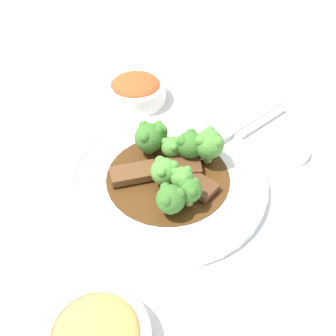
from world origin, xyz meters
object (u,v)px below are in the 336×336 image
object	(u,v)px
broccoli_floret_1	(209,144)
serving_spoon	(215,143)
broccoli_floret_6	(171,147)
broccoli_floret_2	(165,171)
side_bowl_kimchi	(136,90)
main_plate	(168,179)
sauce_dish	(288,149)
broccoli_floret_5	(171,199)
beef_strip_0	(178,168)
broccoli_floret_4	(190,144)
broccoli_floret_3	(190,190)
beef_strip_2	(134,173)
broccoli_floret_7	(158,132)
broccoli_floret_8	(149,137)
broccoli_floret_0	(182,178)
beef_strip_1	(198,185)

from	to	relation	value
broccoli_floret_1	serving_spoon	world-z (taller)	broccoli_floret_1
broccoli_floret_6	broccoli_floret_2	bearing A→B (deg)	97.39
side_bowl_kimchi	main_plate	bearing A→B (deg)	122.56
sauce_dish	broccoli_floret_5	bearing A→B (deg)	52.78
beef_strip_0	broccoli_floret_5	size ratio (longest dim) A/B	1.71
broccoli_floret_2	broccoli_floret_4	distance (m)	0.07
broccoli_floret_3	broccoli_floret_4	xyz separation A→B (m)	(0.02, -0.09, 0.00)
broccoli_floret_1	broccoli_floret_3	world-z (taller)	broccoli_floret_1
beef_strip_2	broccoli_floret_6	world-z (taller)	broccoli_floret_6
broccoli_floret_7	sauce_dish	bearing A→B (deg)	-163.06
beef_strip_2	broccoli_floret_3	size ratio (longest dim) A/B	1.71
beef_strip_2	broccoli_floret_1	world-z (taller)	broccoli_floret_1
broccoli_floret_3	broccoli_floret_4	world-z (taller)	broccoli_floret_4
broccoli_floret_4	broccoli_floret_7	world-z (taller)	broccoli_floret_4
broccoli_floret_8	broccoli_floret_4	bearing A→B (deg)	-178.58
broccoli_floret_4	broccoli_floret_7	xyz separation A→B (m)	(0.06, -0.02, -0.01)
serving_spoon	side_bowl_kimchi	distance (m)	0.21
broccoli_floret_8	broccoli_floret_7	bearing A→B (deg)	-108.14
broccoli_floret_2	side_bowl_kimchi	xyz separation A→B (m)	(0.12, -0.21, -0.02)
beef_strip_0	broccoli_floret_5	distance (m)	0.08
broccoli_floret_5	broccoli_floret_8	world-z (taller)	broccoli_floret_8
broccoli_floret_4	side_bowl_kimchi	bearing A→B (deg)	-45.67
main_plate	side_bowl_kimchi	distance (m)	0.23
beef_strip_2	broccoli_floret_4	bearing A→B (deg)	-138.71
broccoli_floret_1	broccoli_floret_8	xyz separation A→B (m)	(0.09, 0.01, -0.01)
broccoli_floret_6	side_bowl_kimchi	bearing A→B (deg)	-52.75
broccoli_floret_0	broccoli_floret_7	distance (m)	0.11
side_bowl_kimchi	beef_strip_1	bearing A→B (deg)	130.19
broccoli_floret_2	beef_strip_0	bearing A→B (deg)	-110.69
beef_strip_1	broccoli_floret_1	world-z (taller)	broccoli_floret_1
broccoli_floret_2	side_bowl_kimchi	world-z (taller)	broccoli_floret_2
broccoli_floret_2	broccoli_floret_4	xyz separation A→B (m)	(-0.02, -0.06, 0.00)
beef_strip_1	beef_strip_2	xyz separation A→B (m)	(0.10, 0.01, 0.00)
beef_strip_0	serving_spoon	world-z (taller)	serving_spoon
side_bowl_kimchi	sauce_dish	world-z (taller)	side_bowl_kimchi
broccoli_floret_4	serving_spoon	distance (m)	0.06
broccoli_floret_3	beef_strip_2	bearing A→B (deg)	-16.44
beef_strip_0	broccoli_floret_5	xyz separation A→B (m)	(-0.01, 0.08, 0.02)
beef_strip_2	broccoli_floret_0	world-z (taller)	broccoli_floret_0
broccoli_floret_3	side_bowl_kimchi	distance (m)	0.29
broccoli_floret_8	sauce_dish	distance (m)	0.23
main_plate	beef_strip_0	distance (m)	0.02
broccoli_floret_4	broccoli_floret_8	distance (m)	0.07
serving_spoon	broccoli_floret_5	bearing A→B (deg)	78.94
main_plate	broccoli_floret_3	world-z (taller)	broccoli_floret_3
broccoli_floret_8	side_bowl_kimchi	xyz separation A→B (m)	(0.08, -0.15, -0.02)
main_plate	sauce_dish	distance (m)	0.21
main_plate	broccoli_floret_4	bearing A→B (deg)	-116.03
broccoli_floret_7	broccoli_floret_5	bearing A→B (deg)	115.19
beef_strip_2	broccoli_floret_0	size ratio (longest dim) A/B	1.75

